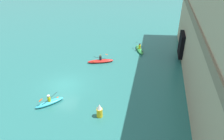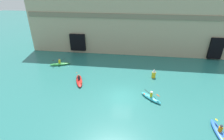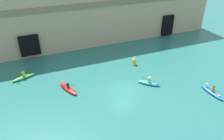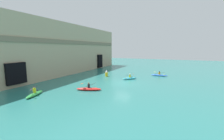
# 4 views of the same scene
# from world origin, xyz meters

# --- Properties ---
(ground_plane) EXTENTS (120.00, 120.00, 0.00)m
(ground_plane) POSITION_xyz_m (0.00, 0.00, 0.00)
(ground_plane) COLOR #28706B
(kayak_green) EXTENTS (3.29, 1.75, 1.17)m
(kayak_green) POSITION_xyz_m (-10.96, 7.36, 0.24)
(kayak_green) COLOR green
(kayak_green) RESTS_ON ground
(kayak_red) EXTENTS (1.97, 3.53, 1.12)m
(kayak_red) POSITION_xyz_m (-6.20, 2.61, 0.23)
(kayak_red) COLOR red
(kayak_red) RESTS_ON ground
(kayak_cyan) EXTENTS (2.54, 2.47, 1.05)m
(kayak_cyan) POSITION_xyz_m (3.41, -0.14, 0.23)
(kayak_cyan) COLOR #33B2C6
(kayak_cyan) RESTS_ON ground
(marker_buoy) EXTENTS (0.56, 0.56, 1.41)m
(marker_buoy) POSITION_xyz_m (4.13, 5.16, 0.65)
(marker_buoy) COLOR yellow
(marker_buoy) RESTS_ON ground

